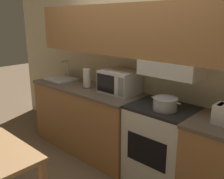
{
  "coord_description": "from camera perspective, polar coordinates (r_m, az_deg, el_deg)",
  "views": [
    {
      "loc": [
        1.83,
        -2.47,
        1.82
      ],
      "look_at": [
        0.05,
        -0.55,
        1.08
      ],
      "focal_mm": 40.0,
      "sensor_mm": 36.0,
      "label": 1
    }
  ],
  "objects": [
    {
      "name": "stove_range",
      "position": [
        2.88,
        11.02,
        -12.56
      ],
      "size": [
        0.68,
        0.57,
        0.93
      ],
      "color": "white",
      "rests_on": "ground_plane"
    },
    {
      "name": "wall_back",
      "position": [
        3.04,
        5.78,
        8.96
      ],
      "size": [
        5.45,
        0.38,
        2.55
      ],
      "color": "beige",
      "rests_on": "ground_plane"
    },
    {
      "name": "paper_towel_roll",
      "position": [
        3.37,
        -5.77,
        2.56
      ],
      "size": [
        0.12,
        0.12,
        0.26
      ],
      "color": "black",
      "rests_on": "lower_counter_main"
    },
    {
      "name": "cooking_pot",
      "position": [
        2.59,
        12.08,
        -3.11
      ],
      "size": [
        0.33,
        0.26,
        0.13
      ],
      "color": "#B7BABF",
      "rests_on": "stove_range"
    },
    {
      "name": "sink_basin",
      "position": [
        3.88,
        -11.68,
        2.42
      ],
      "size": [
        0.45,
        0.41,
        0.29
      ],
      "color": "#B7BABF",
      "rests_on": "lower_counter_main"
    },
    {
      "name": "lower_counter_main",
      "position": [
        3.58,
        -5.77,
        -6.52
      ],
      "size": [
        1.73,
        0.61,
        0.93
      ],
      "color": "#B27A47",
      "rests_on": "ground_plane"
    },
    {
      "name": "lower_counter_right_stub",
      "position": [
        2.64,
        23.77,
        -16.57
      ],
      "size": [
        0.65,
        0.61,
        0.93
      ],
      "color": "#B27A47",
      "rests_on": "ground_plane"
    },
    {
      "name": "ground_plane",
      "position": [
        3.58,
        5.54,
        -14.88
      ],
      "size": [
        16.0,
        16.0,
        0.0
      ],
      "primitive_type": "plane",
      "color": "#7F664C"
    },
    {
      "name": "microwave",
      "position": [
        3.1,
        1.72,
        1.76
      ],
      "size": [
        0.46,
        0.36,
        0.28
      ],
      "color": "white",
      "rests_on": "lower_counter_main"
    }
  ]
}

